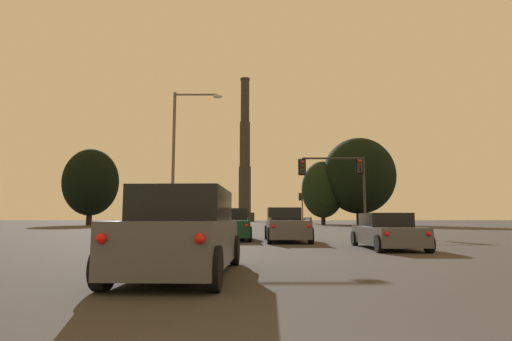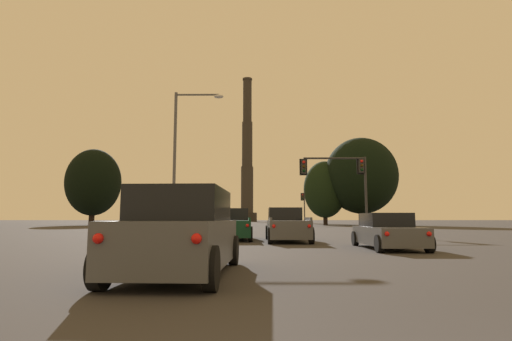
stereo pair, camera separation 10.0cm
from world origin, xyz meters
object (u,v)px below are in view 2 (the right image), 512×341
object	(u,v)px
pickup_truck_left_lane_front	(232,225)
traffic_light_overhead_right	(343,175)
street_lamp	(182,148)
pickup_truck_center_lane_front	(287,226)
suv_left_lane_third	(182,233)
smokestack	(247,164)
sedan_right_lane_second	(387,232)
traffic_light_far_right	(304,204)

from	to	relation	value
pickup_truck_left_lane_front	traffic_light_overhead_right	xyz separation A→B (m)	(7.83, 6.15, 3.61)
traffic_light_overhead_right	street_lamp	size ratio (longest dim) A/B	0.60
pickup_truck_center_lane_front	pickup_truck_left_lane_front	world-z (taller)	same
suv_left_lane_third	pickup_truck_center_lane_front	xyz separation A→B (m)	(3.17, 12.92, -0.09)
street_lamp	smokestack	bearing A→B (deg)	89.77
street_lamp	sedan_right_lane_second	bearing A→B (deg)	-43.48
smokestack	pickup_truck_center_lane_front	bearing A→B (deg)	-87.44
sedan_right_lane_second	pickup_truck_center_lane_front	size ratio (longest dim) A/B	0.86
sedan_right_lane_second	smokestack	size ratio (longest dim) A/B	0.08
pickup_truck_left_lane_front	smokestack	bearing A→B (deg)	88.74
traffic_light_overhead_right	street_lamp	xyz separation A→B (m)	(-11.41, -3.46, 1.43)
traffic_light_far_right	pickup_truck_left_lane_front	bearing A→B (deg)	-101.89
smokestack	traffic_light_overhead_right	bearing A→B (deg)	-85.15
pickup_truck_left_lane_front	traffic_light_overhead_right	distance (m)	10.59
pickup_truck_center_lane_front	traffic_light_overhead_right	bearing A→B (deg)	58.12
traffic_light_far_right	traffic_light_overhead_right	size ratio (longest dim) A/B	0.94
sedan_right_lane_second	pickup_truck_center_lane_front	world-z (taller)	pickup_truck_center_lane_front
pickup_truck_left_lane_front	traffic_light_far_right	xyz separation A→B (m)	(8.90, 42.26, 2.78)
sedan_right_lane_second	smokestack	bearing A→B (deg)	94.84
traffic_light_overhead_right	smokestack	bearing A→B (deg)	94.85
pickup_truck_left_lane_front	traffic_light_far_right	world-z (taller)	traffic_light_far_right
pickup_truck_left_lane_front	smokestack	distance (m)	136.35
pickup_truck_center_lane_front	street_lamp	world-z (taller)	street_lamp
street_lamp	smokestack	world-z (taller)	smokestack
pickup_truck_left_lane_front	smokestack	world-z (taller)	smokestack
suv_left_lane_third	pickup_truck_left_lane_front	distance (m)	14.59
pickup_truck_left_lane_front	suv_left_lane_third	bearing A→B (deg)	-93.12
pickup_truck_center_lane_front	smokestack	size ratio (longest dim) A/B	0.09
street_lamp	traffic_light_far_right	bearing A→B (deg)	72.51
sedan_right_lane_second	pickup_truck_left_lane_front	bearing A→B (deg)	134.44
traffic_light_overhead_right	suv_left_lane_third	bearing A→B (deg)	-111.04
traffic_light_far_right	pickup_truck_center_lane_front	bearing A→B (deg)	-97.61
traffic_light_overhead_right	smokestack	xyz separation A→B (m)	(-10.89, 128.38, 18.39)
suv_left_lane_third	pickup_truck_center_lane_front	world-z (taller)	suv_left_lane_third
suv_left_lane_third	smokestack	xyz separation A→B (m)	(-2.91, 149.12, 21.91)
pickup_truck_center_lane_front	pickup_truck_left_lane_front	size ratio (longest dim) A/B	0.99
pickup_truck_left_lane_front	traffic_light_far_right	bearing A→B (deg)	75.56
pickup_truck_left_lane_front	street_lamp	bearing A→B (deg)	140.44
smokestack	street_lamp	bearing A→B (deg)	-90.23
suv_left_lane_third	sedan_right_lane_second	xyz separation A→B (m)	(6.85, 7.53, -0.23)
suv_left_lane_third	smokestack	bearing A→B (deg)	93.11
traffic_light_far_right	smokestack	size ratio (longest dim) A/B	0.09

